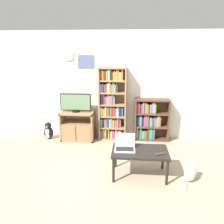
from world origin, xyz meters
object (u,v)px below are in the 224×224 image
bookshelf_tall (112,105)px  remote_near_laptop (160,154)px  coffee_table (140,153)px  bookshelf_short (149,120)px  cat (191,173)px  laptop (125,145)px  television (76,103)px  tv_stand (78,126)px  penguin_figurine (48,131)px

bookshelf_tall → remote_near_laptop: 2.07m
bookshelf_tall → coffee_table: size_ratio=1.84×
remote_near_laptop → bookshelf_short: bearing=158.8°
cat → laptop: bearing=-146.3°
cat → bookshelf_short: bearing=148.1°
television → laptop: television is taller
television → remote_near_laptop: television is taller
television → cat: television is taller
bookshelf_short → cat: (0.58, -1.76, -0.36)m
bookshelf_short → coffee_table: (-0.28, -1.68, -0.07)m
tv_stand → coffee_table: bearing=-46.4°
television → cat: 2.97m
tv_stand → bookshelf_short: (1.74, 0.14, 0.14)m
television → laptop: size_ratio=2.06×
remote_near_laptop → cat: bearing=72.0°
bookshelf_tall → penguin_figurine: bearing=-173.7°
remote_near_laptop → penguin_figurine: size_ratio=0.39×
coffee_table → cat: (0.86, -0.09, -0.29)m
tv_stand → coffee_table: 2.12m
bookshelf_tall → penguin_figurine: (-1.57, -0.17, -0.67)m
television → bookshelf_short: size_ratio=0.72×
remote_near_laptop → laptop: bearing=-128.3°
television → bookshelf_short: television is taller
tv_stand → remote_near_laptop: 2.44m
tv_stand → penguin_figurine: (-0.75, -0.04, -0.16)m
coffee_table → television: bearing=134.1°
bookshelf_short → remote_near_laptop: size_ratio=6.23×
bookshelf_tall → penguin_figurine: bookshelf_tall is taller
bookshelf_short → television: bearing=-175.7°
coffee_table → laptop: 0.29m
cat → remote_near_laptop: bearing=-135.6°
bookshelf_short → remote_near_laptop: bearing=-88.7°
bookshelf_short → remote_near_laptop: 1.81m
bookshelf_tall → remote_near_laptop: (0.96, -1.79, -0.38)m
television → penguin_figurine: bearing=-175.7°
television → bookshelf_tall: 0.87m
television → remote_near_laptop: 2.51m
television → tv_stand: bearing=-16.0°
laptop → cat: laptop is taller
remote_near_laptop → cat: (0.54, 0.04, -0.35)m
bookshelf_tall → cat: bookshelf_tall is taller
television → bookshelf_short: (1.78, 0.13, -0.43)m
bookshelf_tall → bookshelf_short: 0.99m
bookshelf_tall → laptop: (0.38, -1.63, -0.33)m
television → remote_near_laptop: bearing=-42.6°
coffee_table → cat: bearing=-5.7°
laptop → remote_near_laptop: laptop is taller
bookshelf_short → cat: size_ratio=2.10×
television → penguin_figurine: (-0.71, -0.05, -0.74)m
television → coffee_table: television is taller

